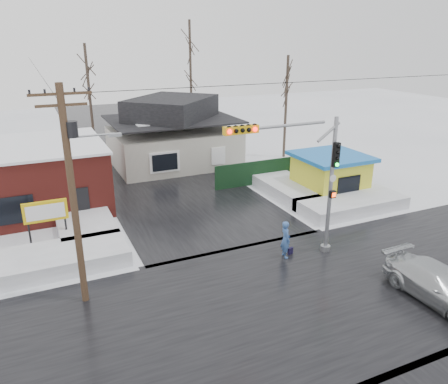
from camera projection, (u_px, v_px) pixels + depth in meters
name	position (u px, v px, depth m)	size (l,w,h in m)	color
ground	(291.00, 298.00, 18.60)	(120.00, 120.00, 0.00)	white
road_ns	(291.00, 298.00, 18.59)	(10.00, 120.00, 0.02)	black
road_ew	(291.00, 298.00, 18.59)	(120.00, 10.00, 0.02)	black
snowbank_nw	(53.00, 260.00, 20.95)	(7.00, 3.00, 0.80)	white
snowbank_ne	(351.00, 204.00, 27.96)	(7.00, 3.00, 0.80)	white
snowbank_nside_w	(82.00, 216.00, 26.02)	(3.00, 8.00, 0.80)	white
snowbank_nside_e	(283.00, 185.00, 31.47)	(3.00, 8.00, 0.80)	white
traffic_signal	(306.00, 171.00, 20.55)	(6.05, 0.68, 7.00)	gray
utility_pole	(74.00, 186.00, 16.78)	(3.15, 0.44, 9.00)	#382619
brick_building	(5.00, 179.00, 27.31)	(12.20, 8.20, 4.12)	maroon
marquee_sign	(46.00, 213.00, 22.57)	(2.20, 0.21, 2.55)	black
house	(173.00, 134.00, 37.34)	(10.40, 8.40, 5.76)	beige
kiosk	(330.00, 174.00, 30.36)	(4.60, 4.60, 2.88)	yellow
fence	(264.00, 172.00, 32.82)	(8.00, 0.12, 1.80)	black
tree_far_left	(87.00, 69.00, 36.63)	(3.00, 3.00, 10.00)	#332821
tree_far_mid	(190.00, 47.00, 41.70)	(3.00, 3.00, 12.00)	#332821
tree_far_right	(287.00, 77.00, 37.99)	(3.00, 3.00, 9.00)	#332821
pedestrian	(286.00, 240.00, 21.77)	(0.70, 0.46, 1.93)	#385D9E
car	(439.00, 285.00, 18.25)	(2.02, 4.98, 1.44)	silver
shopping_bag	(290.00, 251.00, 22.29)	(0.28, 0.12, 0.35)	black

